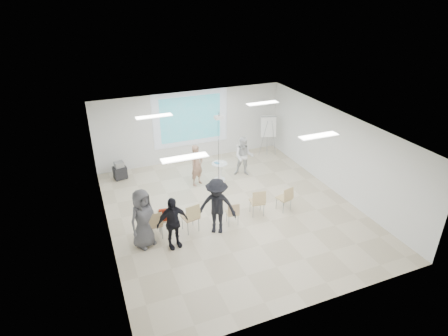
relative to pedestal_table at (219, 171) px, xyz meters
name	(u,v)px	position (x,y,z in m)	size (l,w,h in m)	color
floor	(233,212)	(-0.39, -2.22, -0.47)	(8.00, 9.00, 0.10)	beige
ceiling	(234,125)	(-0.39, -2.22, 2.63)	(8.00, 9.00, 0.10)	white
wall_back	(191,126)	(-0.39, 2.33, 1.08)	(8.00, 0.10, 3.00)	silver
wall_left	(102,196)	(-4.44, -2.22, 1.08)	(0.10, 9.00, 3.00)	silver
wall_right	(338,152)	(3.66, -2.22, 1.08)	(0.10, 9.00, 3.00)	silver
projection_halo	(191,119)	(-0.39, 2.26, 1.43)	(3.20, 0.01, 2.30)	silver
projection_image	(191,119)	(-0.39, 2.25, 1.43)	(2.60, 0.01, 1.90)	#36ACB9
pedestal_table	(219,171)	(0.00, 0.00, 0.00)	(0.74, 0.74, 0.75)	white
player_left	(197,163)	(-0.90, 0.02, 0.49)	(0.66, 0.45, 1.81)	#A07862
player_right	(244,155)	(1.06, 0.07, 0.46)	(0.85, 0.68, 1.76)	silver
controller_left	(199,152)	(-0.72, 0.27, 0.77)	(0.04, 0.11, 0.04)	white
controller_right	(237,146)	(0.88, 0.32, 0.77)	(0.04, 0.13, 0.04)	white
chair_far_left	(155,223)	(-3.13, -2.73, 0.14)	(0.44, 0.48, 0.94)	tan
chair_left_mid	(165,218)	(-2.77, -2.53, 0.10)	(0.46, 0.49, 0.88)	tan
chair_left_inner	(191,216)	(-2.02, -2.82, 0.17)	(0.55, 0.58, 0.99)	tan
chair_center	(233,212)	(-0.71, -2.95, 0.05)	(0.42, 0.45, 0.79)	tan
chair_right_inner	(258,201)	(0.26, -2.77, 0.15)	(0.52, 0.55, 0.95)	tan
chair_right_far	(286,197)	(1.25, -2.85, 0.11)	(0.51, 0.54, 0.89)	tan
red_jacket	(166,215)	(-2.76, -2.68, 0.30)	(0.40, 0.09, 0.39)	maroon
laptop	(190,215)	(-2.04, -2.71, 0.12)	(0.36, 0.26, 0.03)	black
audience_left	(172,219)	(-2.72, -3.30, 0.51)	(1.08, 0.65, 1.86)	black
audience_mid	(217,203)	(-1.30, -3.09, 0.61)	(1.33, 0.72, 2.05)	black
audience_outer	(143,215)	(-3.48, -2.92, 0.60)	(1.00, 0.66, 2.04)	#535257
flipchart_easel	(268,127)	(2.83, 1.41, 0.92)	(0.76, 0.59, 1.81)	#96989E
av_cart	(120,171)	(-3.56, 1.57, -0.08)	(0.55, 0.47, 0.72)	black
ceiling_projector	(219,121)	(-0.29, -0.73, 2.27)	(0.30, 0.25, 3.00)	white
fluor_panel_nw	(154,116)	(-2.39, -0.22, 2.55)	(1.20, 0.30, 0.02)	white
fluor_panel_ne	(262,103)	(1.61, -0.22, 2.55)	(1.20, 0.30, 0.02)	white
fluor_panel_sw	(185,158)	(-2.39, -3.72, 2.55)	(1.20, 0.30, 0.02)	white
fluor_panel_se	(319,136)	(1.61, -3.72, 2.55)	(1.20, 0.30, 0.02)	white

